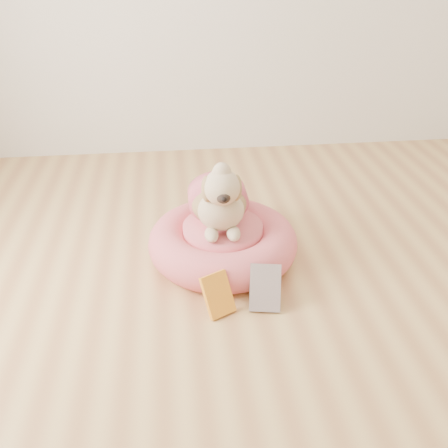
{
  "coord_description": "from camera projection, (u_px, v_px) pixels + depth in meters",
  "views": [
    {
      "loc": [
        -0.35,
        -1.28,
        1.39
      ],
      "look_at": [
        -0.12,
        0.73,
        0.22
      ],
      "focal_mm": 40.0,
      "sensor_mm": 36.0,
      "label": 1
    }
  ],
  "objects": [
    {
      "name": "book_white",
      "position": [
        265.0,
        288.0,
        2.12
      ],
      "size": [
        0.15,
        0.15,
        0.18
      ],
      "primitive_type": "cube",
      "rotation": [
        -0.6,
        0.0,
        -0.18
      ],
      "color": "silver",
      "rests_on": "floor"
    },
    {
      "name": "pet_bed",
      "position": [
        223.0,
        242.0,
        2.44
      ],
      "size": [
        0.73,
        0.73,
        0.19
      ],
      "color": "#E25862",
      "rests_on": "floor"
    },
    {
      "name": "floor",
      "position": [
        278.0,
        373.0,
        1.82
      ],
      "size": [
        4.5,
        4.5,
        0.0
      ],
      "primitive_type": "plane",
      "color": "#B57E4B",
      "rests_on": "ground"
    },
    {
      "name": "dog",
      "position": [
        219.0,
        187.0,
        2.33
      ],
      "size": [
        0.35,
        0.51,
        0.37
      ],
      "primitive_type": null,
      "rotation": [
        0.0,
        0.0,
        -0.01
      ],
      "color": "brown",
      "rests_on": "pet_bed"
    },
    {
      "name": "book_yellow",
      "position": [
        218.0,
        295.0,
        2.09
      ],
      "size": [
        0.16,
        0.15,
        0.17
      ],
      "primitive_type": "cube",
      "rotation": [
        -0.51,
        0.0,
        0.48
      ],
      "color": "yellow",
      "rests_on": "floor"
    }
  ]
}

